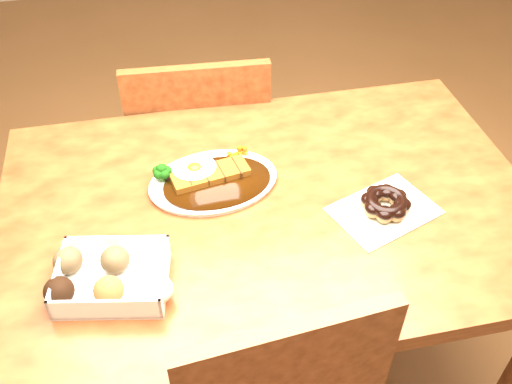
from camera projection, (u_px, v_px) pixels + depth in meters
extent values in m
plane|color=brown|center=(266.00, 373.00, 1.79)|extent=(6.00, 6.00, 0.00)
cube|color=#522210|center=(269.00, 207.00, 1.29)|extent=(1.20, 0.80, 0.04)
cylinder|color=#522210|center=(67.00, 245.00, 1.71)|extent=(0.06, 0.06, 0.71)
cylinder|color=#522210|center=(404.00, 195.00, 1.88)|extent=(0.06, 0.06, 0.71)
cube|color=#522210|center=(200.00, 153.00, 1.92)|extent=(0.44, 0.44, 0.04)
cylinder|color=#522210|center=(245.00, 167.00, 2.21)|extent=(0.04, 0.04, 0.41)
cylinder|color=#522210|center=(156.00, 176.00, 2.17)|extent=(0.04, 0.04, 0.41)
cylinder|color=#522210|center=(258.00, 230.00, 1.96)|extent=(0.04, 0.04, 0.41)
cylinder|color=#522210|center=(158.00, 241.00, 1.93)|extent=(0.04, 0.04, 0.41)
cube|color=#522210|center=(200.00, 129.00, 1.61)|extent=(0.40, 0.05, 0.40)
ellipsoid|color=white|center=(214.00, 182.00, 1.32)|extent=(0.32, 0.24, 0.01)
ellipsoid|color=black|center=(217.00, 183.00, 1.30)|extent=(0.27, 0.20, 0.01)
cube|color=#6B380C|center=(210.00, 175.00, 1.31)|extent=(0.19, 0.09, 0.02)
ellipsoid|color=white|center=(194.00, 168.00, 1.31)|extent=(0.11, 0.10, 0.01)
ellipsoid|color=#FFB214|center=(194.00, 168.00, 1.31)|extent=(0.03, 0.03, 0.02)
cube|color=white|center=(112.00, 276.00, 1.09)|extent=(0.23, 0.20, 0.06)
ellipsoid|color=black|center=(59.00, 291.00, 1.06)|extent=(0.06, 0.06, 0.05)
ellipsoid|color=brown|center=(109.00, 290.00, 1.06)|extent=(0.06, 0.06, 0.05)
ellipsoid|color=beige|center=(158.00, 289.00, 1.06)|extent=(0.06, 0.06, 0.05)
ellipsoid|color=black|center=(68.00, 261.00, 1.11)|extent=(0.06, 0.06, 0.05)
ellipsoid|color=black|center=(115.00, 260.00, 1.11)|extent=(0.06, 0.06, 0.05)
cube|color=silver|center=(384.00, 210.00, 1.26)|extent=(0.26, 0.22, 0.00)
torus|color=olive|center=(385.00, 204.00, 1.24)|extent=(0.14, 0.14, 0.04)
torus|color=black|center=(386.00, 201.00, 1.24)|extent=(0.12, 0.12, 0.02)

